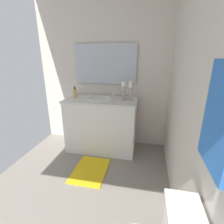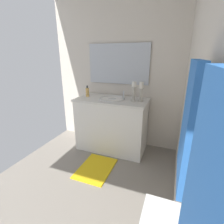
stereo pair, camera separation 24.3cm
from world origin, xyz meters
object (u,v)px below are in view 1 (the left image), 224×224
Objects in this scene: sink_basin at (101,101)px; candle_holder_tall at (130,90)px; vanity_cabinet at (102,124)px; soap_bottle at (75,93)px; candle_holder_short at (123,90)px; towel_near_vanity at (220,119)px; mirror at (105,64)px; bath_mat at (90,170)px.

candle_holder_tall reaches higher than sink_basin.
soap_bottle reaches higher than vanity_cabinet.
candle_holder_tall is (-0.02, 0.45, 0.58)m from vanity_cabinet.
candle_holder_short is at bearing -78.41° from candle_holder_tall.
sink_basin is 0.91× the size of towel_near_vanity.
candle_holder_short reaches higher than soap_bottle.
mirror is 0.68m from soap_bottle.
towel_near_vanity is 0.74× the size of bath_mat.
vanity_cabinet is 2.55× the size of towel_near_vanity.
sink_basin is 2.23× the size of soap_bottle.
candle_holder_tall is 1.00× the size of candle_holder_short.
candle_holder_tall is 0.89m from soap_bottle.
sink_basin is 0.49m from candle_holder_tall.
soap_bottle is (-0.01, -0.44, 0.50)m from vanity_cabinet.
towel_near_vanity reaches higher than candle_holder_tall.
bath_mat is at bearing -0.09° from sink_basin.
candle_holder_tall is (-0.02, 0.45, 0.19)m from sink_basin.
towel_near_vanity is 1.96m from bath_mat.
candle_holder_tall is (0.26, 0.45, -0.36)m from mirror.
candle_holder_short is at bearing 90.18° from vanity_cabinet.
vanity_cabinet is 3.98× the size of candle_holder_tall.
bath_mat is (0.65, -0.45, -1.01)m from candle_holder_tall.
soap_bottle is at bearing -145.39° from bath_mat.
soap_bottle is at bearing -141.36° from towel_near_vanity.
towel_near_vanity is at bearing 29.03° from sink_basin.
sink_basin is 0.40× the size of mirror.
vanity_cabinet is at bearing -150.95° from towel_near_vanity.
candle_holder_short is 0.48× the size of bath_mat.
mirror is 2.27m from towel_near_vanity.
soap_bottle is at bearing -89.22° from candle_holder_tall.
vanity_cabinet is 6.30× the size of soap_bottle.
sink_basin reaches higher than bath_mat.
bath_mat is at bearing -28.96° from candle_holder_short.
candle_holder_tall is at bearing 92.79° from sink_basin.
mirror is (-0.28, 0.00, 0.94)m from vanity_cabinet.
candle_holder_tall is at bearing 59.99° from mirror.
soap_bottle is 2.29m from towel_near_vanity.
vanity_cabinet is 0.67m from soap_bottle.
mirror is at bearing 121.69° from soap_bottle.
mirror is 3.56× the size of candle_holder_short.
bath_mat is at bearing -0.00° from mirror.
towel_near_vanity is at bearing 19.74° from candle_holder_short.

